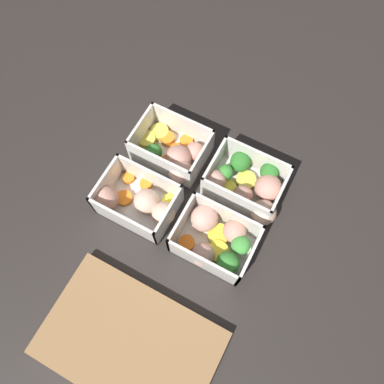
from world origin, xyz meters
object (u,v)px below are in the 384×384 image
container_near_left (248,185)px  container_near_right (174,153)px  container_far_left (217,239)px  container_far_right (137,202)px

container_near_left → container_near_right: bearing=2.0°
container_near_left → container_far_left: bearing=87.2°
container_far_left → container_far_right: same height
container_near_right → container_far_left: (-0.15, 0.11, 0.00)m
container_far_left → container_far_right: (0.16, 0.01, -0.00)m
container_near_right → container_far_right: (0.01, 0.12, 0.00)m
container_near_right → container_far_left: same height
container_far_right → container_near_left: bearing=-143.2°
container_near_right → container_near_left: bearing=-178.0°
container_near_left → container_far_left: 0.12m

